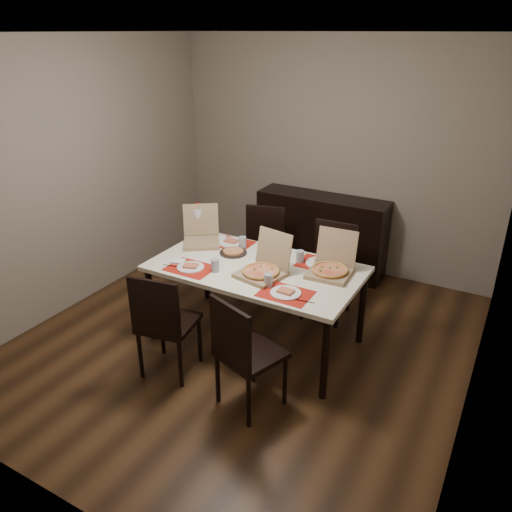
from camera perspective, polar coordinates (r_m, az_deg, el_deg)
name	(u,v)px	position (r m, az deg, el deg)	size (l,w,h in m)	color
ground	(244,342)	(4.66, -1.36, -9.85)	(3.80, 4.00, 0.02)	#412714
room_walls	(268,144)	(4.32, 1.39, 12.66)	(3.84, 4.02, 2.62)	gray
sideboard	(321,233)	(5.87, 7.44, 2.59)	(1.50, 0.40, 0.90)	black
dining_table	(256,273)	(4.34, 0.00, -2.00)	(1.80, 1.00, 0.75)	#F2EACC
chair_near_left	(164,321)	(4.05, -10.51, -7.32)	(0.49, 0.49, 0.93)	black
chair_near_right	(243,350)	(3.65, -1.45, -10.74)	(0.54, 0.54, 0.93)	black
chair_far_left	(262,247)	(5.29, 0.74, 1.02)	(0.51, 0.51, 0.93)	black
chair_far_right	(330,266)	(4.93, 8.45, -1.12)	(0.43, 0.43, 0.93)	black
setting_near_left	(195,266)	(4.30, -6.95, -1.17)	(0.50, 0.30, 0.11)	red
setting_near_right	(281,289)	(3.90, 2.85, -3.82)	(0.47, 0.30, 0.11)	red
setting_far_left	(233,242)	(4.76, -2.68, 1.62)	(0.47, 0.30, 0.11)	red
setting_far_right	(316,262)	(4.38, 6.82, -0.64)	(0.43, 0.30, 0.11)	red
napkin_loose	(255,264)	(4.34, -0.16, -0.88)	(0.12, 0.11, 0.02)	white
pizza_box_center	(263,269)	(4.14, 0.82, -1.51)	(0.41, 0.44, 0.35)	#8F7552
pizza_box_right	(331,267)	(4.21, 8.56, -1.31)	(0.36, 0.40, 0.34)	#8F7552
pizza_box_left	(201,237)	(4.81, -6.26, 2.21)	(0.49, 0.50, 0.34)	#8F7552
faina_plate	(233,252)	(4.56, -2.61, 0.45)	(0.25, 0.25, 0.03)	black
dip_bowl	(272,262)	(4.37, 1.84, -0.67)	(0.11, 0.11, 0.03)	white
soda_bottle	(198,222)	(4.94, -6.63, 3.89)	(0.11, 0.11, 0.34)	silver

